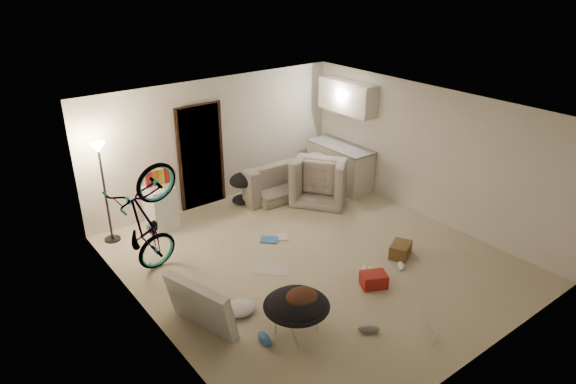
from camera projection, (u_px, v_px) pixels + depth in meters
floor at (313, 260)px, 8.49m from camera, size 5.50×6.00×0.02m
ceiling at (316, 111)px, 7.45m from camera, size 5.50×6.00×0.02m
wall_back at (216, 141)px, 10.14m from camera, size 5.50×0.02×2.50m
wall_front at (486, 277)px, 5.79m from camera, size 5.50×0.02×2.50m
wall_left at (147, 245)px, 6.44m from camera, size 0.02×6.00×2.50m
wall_right at (428, 153)px, 9.50m from camera, size 0.02×6.00×2.50m
doorway at (200, 157)px, 9.99m from camera, size 0.85×0.10×2.04m
door_trim at (201, 157)px, 9.97m from camera, size 0.97×0.04×2.10m
floor_lamp at (102, 171)px, 8.53m from camera, size 0.28×0.28×1.81m
kitchen_counter at (340, 166)px, 11.09m from camera, size 0.60×1.50×0.88m
counter_top at (341, 146)px, 10.90m from camera, size 0.64×1.54×0.04m
kitchen_uppers at (348, 97)px, 10.54m from camera, size 0.38×1.40×0.65m
sofa at (281, 181)px, 10.79m from camera, size 1.94×0.81×0.56m
armchair at (323, 182)px, 10.56m from camera, size 1.39×1.42×0.70m
bicycle at (149, 247)px, 7.86m from camera, size 1.99×1.05×1.10m
book_asset at (434, 345)px, 6.58m from camera, size 0.28×0.25×0.02m
mini_fridge at (161, 208)px, 9.34m from camera, size 0.50×0.50×0.80m
snack_box_0 at (148, 180)px, 9.00m from camera, size 0.11×0.08×0.30m
snack_box_1 at (155, 178)px, 9.06m from camera, size 0.10×0.07×0.30m
snack_box_2 at (161, 176)px, 9.13m from camera, size 0.10×0.08×0.30m
snack_box_3 at (167, 175)px, 9.20m from camera, size 0.10×0.07×0.30m
saucer_chair at (296, 311)px, 6.65m from camera, size 0.87×0.87×0.62m
hoodie at (301, 298)px, 6.58m from camera, size 0.52×0.45×0.22m
sofa_drape at (242, 180)px, 10.15m from camera, size 0.65×0.58×0.28m
tv_box at (201, 306)px, 6.75m from camera, size 0.57×1.13×0.74m
drink_case_a at (401, 250)px, 8.53m from camera, size 0.50×0.44×0.23m
drink_case_b at (374, 280)px, 7.75m from camera, size 0.46×0.42×0.22m
juicer at (366, 271)px, 8.01m from camera, size 0.14×0.14×0.21m
newspaper at (273, 268)px, 8.24m from camera, size 0.67×0.67×0.01m
book_blue at (269, 240)px, 9.04m from camera, size 0.38×0.38×0.03m
book_white at (282, 237)px, 9.14m from camera, size 0.29×0.32×0.02m
shoe_0 at (254, 196)px, 10.61m from camera, size 0.29×0.12×0.11m
shoe_2 at (265, 339)px, 6.62m from camera, size 0.17×0.32×0.11m
shoe_3 at (369, 329)px, 6.80m from camera, size 0.30×0.27×0.11m
shoe_4 at (401, 266)px, 8.22m from camera, size 0.24×0.24×0.09m
clothes_lump_b at (242, 199)px, 10.44m from camera, size 0.59×0.58×0.14m
clothes_lump_c at (240, 308)px, 7.17m from camera, size 0.53×0.48×0.14m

